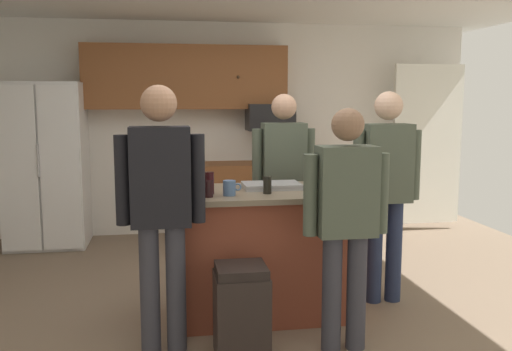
# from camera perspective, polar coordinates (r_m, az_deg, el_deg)

# --- Properties ---
(floor) EXTENTS (7.04, 7.04, 0.00)m
(floor) POSITION_cam_1_polar(r_m,az_deg,el_deg) (4.49, -0.22, -13.86)
(floor) COLOR #7F6B56
(floor) RESTS_ON ground
(back_wall) EXTENTS (6.40, 0.10, 2.60)m
(back_wall) POSITION_cam_1_polar(r_m,az_deg,el_deg) (6.96, -3.89, 4.83)
(back_wall) COLOR white
(back_wall) RESTS_ON ground
(french_door_window_panel) EXTENTS (0.90, 0.06, 2.00)m
(french_door_window_panel) POSITION_cam_1_polar(r_m,az_deg,el_deg) (7.31, 17.21, 3.07)
(french_door_window_panel) COLOR white
(french_door_window_panel) RESTS_ON ground
(cabinet_run_upper) EXTENTS (2.40, 0.38, 0.75)m
(cabinet_run_upper) POSITION_cam_1_polar(r_m,az_deg,el_deg) (6.73, -7.21, 10.01)
(cabinet_run_upper) COLOR brown
(cabinet_run_lower) EXTENTS (1.80, 0.63, 0.90)m
(cabinet_run_lower) POSITION_cam_1_polar(r_m,az_deg,el_deg) (6.83, 1.46, -2.40)
(cabinet_run_lower) COLOR brown
(cabinet_run_lower) RESTS_ON ground
(refrigerator) EXTENTS (0.87, 0.76, 1.85)m
(refrigerator) POSITION_cam_1_polar(r_m,az_deg,el_deg) (6.68, -20.84, 1.01)
(refrigerator) COLOR white
(refrigerator) RESTS_ON ground
(microwave_over_range) EXTENTS (0.56, 0.40, 0.32)m
(microwave_over_range) POSITION_cam_1_polar(r_m,az_deg,el_deg) (6.74, 1.46, 6.03)
(microwave_over_range) COLOR black
(kitchen_island) EXTENTS (1.40, 0.82, 0.98)m
(kitchen_island) POSITION_cam_1_polar(r_m,az_deg,el_deg) (4.29, 0.65, -7.90)
(kitchen_island) COLOR brown
(kitchen_island) RESTS_ON ground
(person_guest_by_door) EXTENTS (0.57, 0.23, 1.71)m
(person_guest_by_door) POSITION_cam_1_polar(r_m,az_deg,el_deg) (4.95, 2.86, 0.06)
(person_guest_by_door) COLOR tan
(person_guest_by_door) RESTS_ON ground
(person_guest_left) EXTENTS (0.57, 0.23, 1.73)m
(person_guest_left) POSITION_cam_1_polar(r_m,az_deg,el_deg) (4.58, 13.29, -0.65)
(person_guest_left) COLOR #232D4C
(person_guest_left) RESTS_ON ground
(person_guest_right) EXTENTS (0.57, 0.23, 1.75)m
(person_guest_right) POSITION_cam_1_polar(r_m,az_deg,el_deg) (3.60, -9.78, -2.53)
(person_guest_right) COLOR #383842
(person_guest_right) RESTS_ON ground
(person_elder_center) EXTENTS (0.57, 0.22, 1.61)m
(person_elder_center) POSITION_cam_1_polar(r_m,az_deg,el_deg) (3.64, 9.26, -3.95)
(person_elder_center) COLOR #383842
(person_elder_center) RESTS_ON ground
(glass_pilsner) EXTENTS (0.06, 0.06, 0.13)m
(glass_pilsner) POSITION_cam_1_polar(r_m,az_deg,el_deg) (4.03, 1.18, -0.99)
(glass_pilsner) COLOR black
(glass_pilsner) RESTS_ON kitchen_island
(tumbler_amber) EXTENTS (0.07, 0.07, 0.16)m
(tumbler_amber) POSITION_cam_1_polar(r_m,az_deg,el_deg) (4.02, -4.83, -0.78)
(tumbler_amber) COLOR black
(tumbler_amber) RESTS_ON kitchen_island
(glass_stout_tall) EXTENTS (0.07, 0.07, 0.12)m
(glass_stout_tall) POSITION_cam_1_polar(r_m,az_deg,el_deg) (3.90, -4.97, -1.37)
(glass_stout_tall) COLOR black
(glass_stout_tall) RESTS_ON kitchen_island
(glass_short_whisky) EXTENTS (0.06, 0.06, 0.14)m
(glass_short_whisky) POSITION_cam_1_polar(r_m,az_deg,el_deg) (4.33, -5.93, -0.33)
(glass_short_whisky) COLOR black
(glass_short_whisky) RESTS_ON kitchen_island
(mug_ceramic_white) EXTENTS (0.12, 0.08, 0.11)m
(mug_ceramic_white) POSITION_cam_1_polar(r_m,az_deg,el_deg) (4.51, 6.96, -0.24)
(mug_ceramic_white) COLOR #4C6B99
(mug_ceramic_white) RESTS_ON kitchen_island
(mug_blue_stoneware) EXTENTS (0.13, 0.09, 0.11)m
(mug_blue_stoneware) POSITION_cam_1_polar(r_m,az_deg,el_deg) (3.96, -2.74, -1.29)
(mug_blue_stoneware) COLOR #4C6B99
(mug_blue_stoneware) RESTS_ON kitchen_island
(glass_dark_ale) EXTENTS (0.07, 0.07, 0.13)m
(glass_dark_ale) POSITION_cam_1_polar(r_m,az_deg,el_deg) (4.04, -6.39, -0.99)
(glass_dark_ale) COLOR black
(glass_dark_ale) RESTS_ON kitchen_island
(serving_tray) EXTENTS (0.44, 0.30, 0.04)m
(serving_tray) POSITION_cam_1_polar(r_m,az_deg,el_deg) (4.28, 1.60, -1.05)
(serving_tray) COLOR #B7B7BC
(serving_tray) RESTS_ON kitchen_island
(trash_bin) EXTENTS (0.34, 0.34, 0.61)m
(trash_bin) POSITION_cam_1_polar(r_m,az_deg,el_deg) (3.67, -1.53, -13.86)
(trash_bin) COLOR black
(trash_bin) RESTS_ON ground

